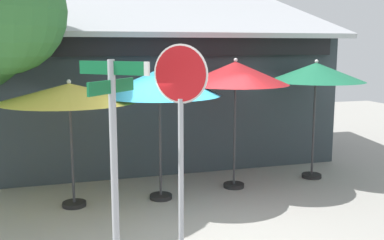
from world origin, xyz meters
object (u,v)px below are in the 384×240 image
stop_sign (181,117)px  patio_umbrella_forest_green_far_right (316,73)px  patio_umbrella_teal_center (160,83)px  patio_umbrella_crimson_right (235,74)px  street_sign_post (114,148)px  patio_umbrella_mustard_left (69,93)px

stop_sign → patio_umbrella_forest_green_far_right: bearing=39.4°
patio_umbrella_teal_center → patio_umbrella_crimson_right: patio_umbrella_crimson_right is taller
street_sign_post → patio_umbrella_teal_center: (1.24, 2.96, 0.53)m
stop_sign → patio_umbrella_teal_center: size_ratio=1.15×
patio_umbrella_crimson_right → stop_sign: bearing=-122.9°
stop_sign → patio_umbrella_mustard_left: size_ratio=1.20×
street_sign_post → patio_umbrella_teal_center: bearing=67.3°
patio_umbrella_forest_green_far_right → patio_umbrella_crimson_right: bearing=-175.3°
patio_umbrella_teal_center → patio_umbrella_crimson_right: size_ratio=0.96×
patio_umbrella_mustard_left → patio_umbrella_crimson_right: bearing=3.6°
patio_umbrella_crimson_right → patio_umbrella_forest_green_far_right: 1.98m
stop_sign → patio_umbrella_crimson_right: 3.73m
street_sign_post → stop_sign: size_ratio=0.94×
patio_umbrella_teal_center → patio_umbrella_mustard_left: bearing=178.2°
patio_umbrella_mustard_left → patio_umbrella_forest_green_far_right: patio_umbrella_forest_green_far_right is taller
patio_umbrella_teal_center → patio_umbrella_crimson_right: (1.65, 0.26, 0.12)m
street_sign_post → patio_umbrella_mustard_left: bearing=97.9°
street_sign_post → patio_umbrella_mustard_left: size_ratio=1.12×
stop_sign → patio_umbrella_forest_green_far_right: (3.99, 3.28, 0.30)m
patio_umbrella_crimson_right → street_sign_post: bearing=-131.9°
street_sign_post → patio_umbrella_teal_center: size_ratio=1.08×
street_sign_post → patio_umbrella_teal_center: street_sign_post is taller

